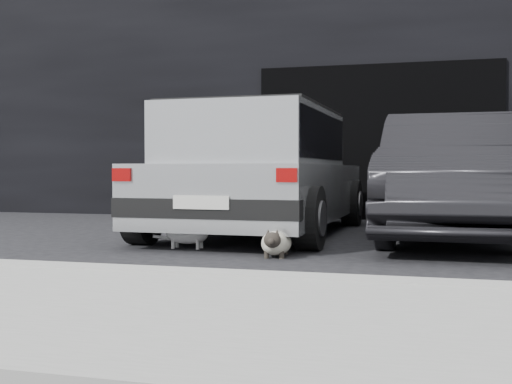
% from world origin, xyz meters
% --- Properties ---
extents(ground, '(80.00, 80.00, 0.00)m').
position_xyz_m(ground, '(0.00, 0.00, 0.00)').
color(ground, black).
rests_on(ground, ground).
extents(building_facade, '(34.00, 4.00, 5.00)m').
position_xyz_m(building_facade, '(1.00, 6.00, 2.50)').
color(building_facade, black).
rests_on(building_facade, ground).
extents(garage_opening, '(4.00, 0.10, 2.60)m').
position_xyz_m(garage_opening, '(1.00, 3.99, 1.30)').
color(garage_opening, black).
rests_on(garage_opening, ground).
extents(curb, '(18.00, 0.25, 0.12)m').
position_xyz_m(curb, '(1.00, -2.60, 0.06)').
color(curb, '#999993').
rests_on(curb, ground).
extents(sidewalk, '(18.00, 2.20, 0.11)m').
position_xyz_m(sidewalk, '(1.00, -3.80, 0.06)').
color(sidewalk, '#999993').
rests_on(sidewalk, ground).
extents(silver_hatchback, '(2.28, 4.47, 1.63)m').
position_xyz_m(silver_hatchback, '(-0.27, 1.13, 0.89)').
color(silver_hatchback, '#B4B7B9').
rests_on(silver_hatchback, ground).
extents(second_car, '(1.68, 4.69, 1.54)m').
position_xyz_m(second_car, '(2.15, 1.23, 0.77)').
color(second_car, black).
rests_on(second_car, ground).
extents(cat_siamese, '(0.34, 0.85, 0.30)m').
position_xyz_m(cat_siamese, '(0.43, -0.92, 0.13)').
color(cat_siamese, beige).
rests_on(cat_siamese, ground).
extents(cat_white, '(0.70, 0.24, 0.33)m').
position_xyz_m(cat_white, '(-0.60, -0.52, 0.16)').
color(cat_white, white).
rests_on(cat_white, ground).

